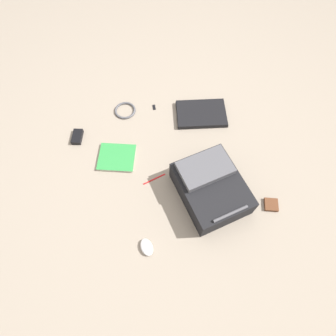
{
  "coord_description": "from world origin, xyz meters",
  "views": [
    {
      "loc": [
        0.17,
        0.78,
        1.59
      ],
      "look_at": [
        0.04,
        -0.02,
        0.02
      ],
      "focal_mm": 30.25,
      "sensor_mm": 36.0,
      "label": 1
    }
  ],
  "objects_px": {
    "book_red": "(117,157)",
    "power_brick": "(77,137)",
    "cable_coil": "(125,110)",
    "backpack": "(210,187)",
    "laptop": "(201,114)",
    "earbud_pouch": "(271,205)",
    "computer_mouse": "(147,247)",
    "usb_stick": "(154,107)",
    "pen_black": "(154,179)"
  },
  "relations": [
    {
      "from": "computer_mouse",
      "to": "power_brick",
      "type": "bearing_deg",
      "value": -80.57
    },
    {
      "from": "book_red",
      "to": "cable_coil",
      "type": "xyz_separation_m",
      "value": [
        -0.09,
        -0.37,
        -0.0
      ]
    },
    {
      "from": "laptop",
      "to": "cable_coil",
      "type": "xyz_separation_m",
      "value": [
        0.52,
        -0.12,
        -0.01
      ]
    },
    {
      "from": "usb_stick",
      "to": "backpack",
      "type": "bearing_deg",
      "value": 108.5
    },
    {
      "from": "pen_black",
      "to": "usb_stick",
      "type": "xyz_separation_m",
      "value": [
        -0.08,
        -0.56,
        -0.0
      ]
    },
    {
      "from": "backpack",
      "to": "book_red",
      "type": "relative_size",
      "value": 1.85
    },
    {
      "from": "cable_coil",
      "to": "usb_stick",
      "type": "relative_size",
      "value": 3.33
    },
    {
      "from": "backpack",
      "to": "computer_mouse",
      "type": "height_order",
      "value": "backpack"
    },
    {
      "from": "earbud_pouch",
      "to": "usb_stick",
      "type": "xyz_separation_m",
      "value": [
        0.58,
        -0.84,
        -0.01
      ]
    },
    {
      "from": "book_red",
      "to": "earbud_pouch",
      "type": "xyz_separation_m",
      "value": [
        -0.87,
        0.47,
        0.0
      ]
    },
    {
      "from": "book_red",
      "to": "earbud_pouch",
      "type": "distance_m",
      "value": 0.99
    },
    {
      "from": "power_brick",
      "to": "earbud_pouch",
      "type": "distance_m",
      "value": 1.3
    },
    {
      "from": "pen_black",
      "to": "power_brick",
      "type": "bearing_deg",
      "value": -39.81
    },
    {
      "from": "book_red",
      "to": "power_brick",
      "type": "xyz_separation_m",
      "value": [
        0.25,
        -0.2,
        0.01
      ]
    },
    {
      "from": "earbud_pouch",
      "to": "usb_stick",
      "type": "relative_size",
      "value": 1.74
    },
    {
      "from": "power_brick",
      "to": "usb_stick",
      "type": "distance_m",
      "value": 0.57
    },
    {
      "from": "usb_stick",
      "to": "computer_mouse",
      "type": "bearing_deg",
      "value": 79.63
    },
    {
      "from": "book_red",
      "to": "pen_black",
      "type": "relative_size",
      "value": 1.8
    },
    {
      "from": "book_red",
      "to": "usb_stick",
      "type": "height_order",
      "value": "book_red"
    },
    {
      "from": "backpack",
      "to": "cable_coil",
      "type": "relative_size",
      "value": 3.34
    },
    {
      "from": "power_brick",
      "to": "backpack",
      "type": "bearing_deg",
      "value": 145.77
    },
    {
      "from": "earbud_pouch",
      "to": "backpack",
      "type": "bearing_deg",
      "value": -21.98
    },
    {
      "from": "laptop",
      "to": "pen_black",
      "type": "bearing_deg",
      "value": 48.06
    },
    {
      "from": "pen_black",
      "to": "earbud_pouch",
      "type": "height_order",
      "value": "earbud_pouch"
    },
    {
      "from": "laptop",
      "to": "book_red",
      "type": "height_order",
      "value": "laptop"
    },
    {
      "from": "laptop",
      "to": "earbud_pouch",
      "type": "relative_size",
      "value": 4.71
    },
    {
      "from": "computer_mouse",
      "to": "usb_stick",
      "type": "xyz_separation_m",
      "value": [
        -0.18,
        -0.97,
        -0.01
      ]
    },
    {
      "from": "backpack",
      "to": "book_red",
      "type": "xyz_separation_m",
      "value": [
        0.53,
        -0.33,
        -0.07
      ]
    },
    {
      "from": "power_brick",
      "to": "earbud_pouch",
      "type": "xyz_separation_m",
      "value": [
        -1.12,
        0.67,
        -0.0
      ]
    },
    {
      "from": "book_red",
      "to": "usb_stick",
      "type": "bearing_deg",
      "value": -128.34
    },
    {
      "from": "computer_mouse",
      "to": "power_brick",
      "type": "height_order",
      "value": "computer_mouse"
    },
    {
      "from": "cable_coil",
      "to": "earbud_pouch",
      "type": "distance_m",
      "value": 1.15
    },
    {
      "from": "laptop",
      "to": "earbud_pouch",
      "type": "height_order",
      "value": "laptop"
    },
    {
      "from": "computer_mouse",
      "to": "cable_coil",
      "type": "distance_m",
      "value": 0.97
    },
    {
      "from": "pen_black",
      "to": "computer_mouse",
      "type": "bearing_deg",
      "value": 76.37
    },
    {
      "from": "laptop",
      "to": "usb_stick",
      "type": "height_order",
      "value": "laptop"
    },
    {
      "from": "laptop",
      "to": "computer_mouse",
      "type": "bearing_deg",
      "value": 59.78
    },
    {
      "from": "book_red",
      "to": "computer_mouse",
      "type": "xyz_separation_m",
      "value": [
        -0.12,
        0.59,
        0.01
      ]
    },
    {
      "from": "power_brick",
      "to": "usb_stick",
      "type": "relative_size",
      "value": 2.47
    },
    {
      "from": "backpack",
      "to": "computer_mouse",
      "type": "relative_size",
      "value": 5.07
    },
    {
      "from": "laptop",
      "to": "computer_mouse",
      "type": "xyz_separation_m",
      "value": [
        0.49,
        0.85,
        0.0
      ]
    },
    {
      "from": "book_red",
      "to": "earbud_pouch",
      "type": "bearing_deg",
      "value": 151.81
    },
    {
      "from": "laptop",
      "to": "power_brick",
      "type": "height_order",
      "value": "laptop"
    },
    {
      "from": "book_red",
      "to": "cable_coil",
      "type": "height_order",
      "value": "book_red"
    },
    {
      "from": "cable_coil",
      "to": "usb_stick",
      "type": "distance_m",
      "value": 0.21
    },
    {
      "from": "computer_mouse",
      "to": "cable_coil",
      "type": "bearing_deg",
      "value": -103.46
    },
    {
      "from": "book_red",
      "to": "power_brick",
      "type": "height_order",
      "value": "power_brick"
    },
    {
      "from": "laptop",
      "to": "pen_black",
      "type": "distance_m",
      "value": 0.59
    },
    {
      "from": "backpack",
      "to": "laptop",
      "type": "xyz_separation_m",
      "value": [
        -0.08,
        -0.58,
        -0.07
      ]
    },
    {
      "from": "power_brick",
      "to": "book_red",
      "type": "bearing_deg",
      "value": 141.14
    }
  ]
}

